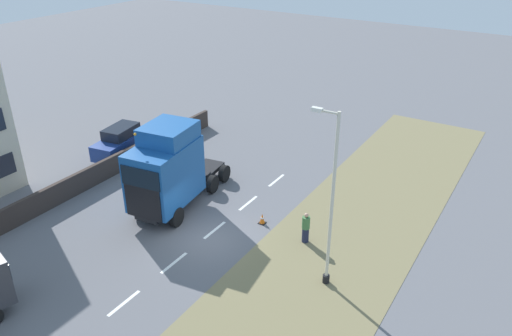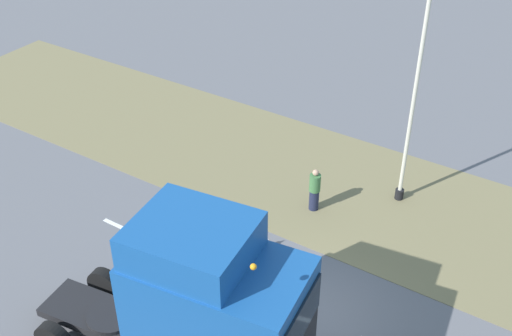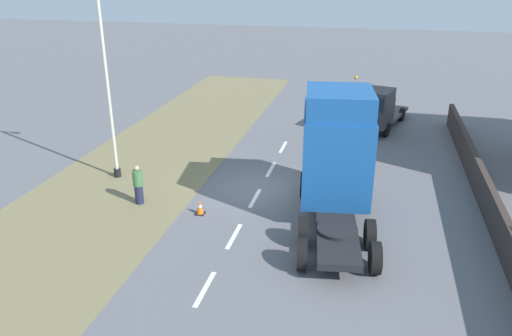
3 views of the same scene
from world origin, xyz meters
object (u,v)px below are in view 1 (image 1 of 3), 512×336
at_px(parked_car, 121,141).
at_px(lamp_post, 330,209).
at_px(pedestrian, 306,228).
at_px(lorry_cab, 168,170).
at_px(traffic_cone_lead, 262,219).

height_order(parked_car, lamp_post, lamp_post).
distance_m(lamp_post, pedestrian, 4.28).
bearing_deg(pedestrian, lorry_cab, 8.83).
relative_size(lorry_cab, lamp_post, 0.95).
bearing_deg(traffic_cone_lead, lamp_post, 151.62).
xyz_separation_m(parked_car, lamp_post, (-17.22, 4.84, 2.77)).
height_order(lorry_cab, pedestrian, lorry_cab).
bearing_deg(pedestrian, traffic_cone_lead, -6.33).
bearing_deg(lamp_post, lorry_cab, -6.44).
bearing_deg(parked_car, lorry_cab, 144.77).
xyz_separation_m(lorry_cab, parked_car, (7.49, -3.75, -1.48)).
bearing_deg(parked_car, lamp_post, 155.64).
relative_size(lamp_post, traffic_cone_lead, 13.79).
distance_m(lorry_cab, lamp_post, 9.88).
bearing_deg(parked_car, traffic_cone_lead, 161.03).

